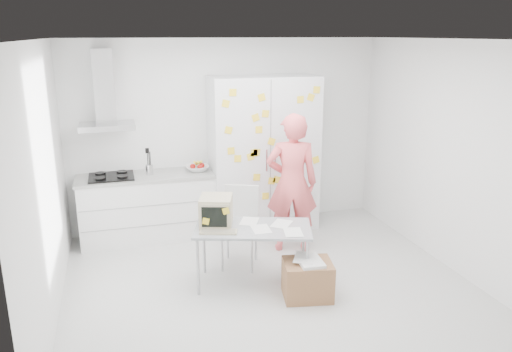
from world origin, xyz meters
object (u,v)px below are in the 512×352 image
object	(u,v)px
desk	(230,219)
cardboard_box	(308,279)
person	(292,183)
chair	(240,221)

from	to	relation	value
desk	cardboard_box	size ratio (longest dim) A/B	2.44
person	chair	world-z (taller)	person
chair	cardboard_box	size ratio (longest dim) A/B	1.69
desk	chair	bearing A→B (deg)	79.91
chair	person	bearing A→B (deg)	40.85
person	chair	xyz separation A→B (m)	(-0.74, -0.23, -0.35)
person	desk	world-z (taller)	person
cardboard_box	person	bearing A→B (deg)	78.27
person	desk	distance (m)	1.20
desk	cardboard_box	bearing A→B (deg)	-20.29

